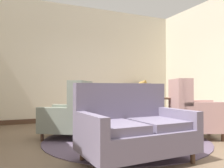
# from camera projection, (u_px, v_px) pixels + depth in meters

# --- Properties ---
(ground) EXTENTS (8.54, 8.54, 0.00)m
(ground) POSITION_uv_depth(u_px,v_px,m) (134.00, 143.00, 3.87)
(ground) COLOR brown
(wall_back) EXTENTS (6.18, 0.08, 3.29)m
(wall_back) POSITION_uv_depth(u_px,v_px,m) (81.00, 63.00, 6.68)
(wall_back) COLOR beige
(wall_back) RESTS_ON ground
(wall_right) EXTENTS (0.08, 4.27, 3.29)m
(wall_right) POSITION_uv_depth(u_px,v_px,m) (218.00, 60.00, 5.96)
(wall_right) COLOR beige
(wall_right) RESTS_ON ground
(baseboard_back) EXTENTS (6.02, 0.03, 0.12)m
(baseboard_back) POSITION_uv_depth(u_px,v_px,m) (82.00, 118.00, 6.60)
(baseboard_back) COLOR #4C3323
(baseboard_back) RESTS_ON ground
(area_rug) EXTENTS (2.92, 2.92, 0.01)m
(area_rug) POSITION_uv_depth(u_px,v_px,m) (125.00, 139.00, 4.14)
(area_rug) COLOR #5B4C60
(area_rug) RESTS_ON ground
(coffee_table) EXTENTS (0.77, 0.77, 0.53)m
(coffee_table) POSITION_uv_depth(u_px,v_px,m) (138.00, 117.00, 4.12)
(coffee_table) COLOR #4C3323
(coffee_table) RESTS_ON ground
(porcelain_vase) EXTENTS (0.18, 0.18, 0.38)m
(porcelain_vase) POSITION_uv_depth(u_px,v_px,m) (136.00, 101.00, 4.14)
(porcelain_vase) COLOR beige
(porcelain_vase) RESTS_ON coffee_table
(settee) EXTENTS (1.42, 0.93, 0.99)m
(settee) POSITION_uv_depth(u_px,v_px,m) (134.00, 129.00, 2.95)
(settee) COLOR slate
(settee) RESTS_ON ground
(armchair_far_left) EXTENTS (1.09, 1.03, 1.10)m
(armchair_far_left) POSITION_uv_depth(u_px,v_px,m) (192.00, 113.00, 4.33)
(armchair_far_left) COLOR tan
(armchair_far_left) RESTS_ON ground
(armchair_near_sideboard) EXTENTS (1.05, 1.07, 1.03)m
(armchair_near_sideboard) POSITION_uv_depth(u_px,v_px,m) (131.00, 110.00, 5.17)
(armchair_near_sideboard) COLOR slate
(armchair_near_sideboard) RESTS_ON ground
(armchair_beside_settee) EXTENTS (1.11, 1.10, 1.06)m
(armchair_beside_settee) POSITION_uv_depth(u_px,v_px,m) (71.00, 114.00, 4.29)
(armchair_beside_settee) COLOR gray
(armchair_beside_settee) RESTS_ON ground
(side_table) EXTENTS (0.49, 0.49, 0.73)m
(side_table) POSITION_uv_depth(u_px,v_px,m) (162.00, 112.00, 4.71)
(side_table) COLOR #4C3323
(side_table) RESTS_ON ground
(sideboard) EXTENTS (0.98, 0.42, 1.06)m
(sideboard) POSITION_uv_depth(u_px,v_px,m) (141.00, 103.00, 7.14)
(sideboard) COLOR #4C3323
(sideboard) RESTS_ON ground
(gramophone) EXTENTS (0.40, 0.48, 0.50)m
(gramophone) POSITION_uv_depth(u_px,v_px,m) (144.00, 84.00, 7.09)
(gramophone) COLOR #4C3323
(gramophone) RESTS_ON sideboard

